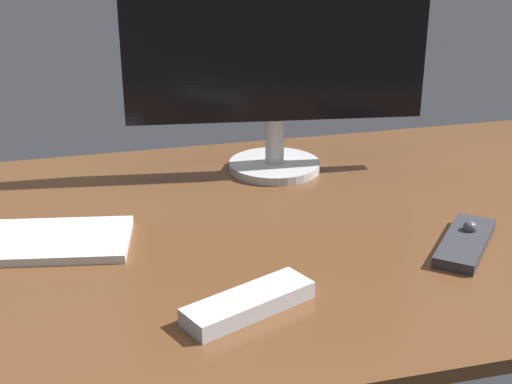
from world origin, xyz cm
name	(u,v)px	position (x,y,z in cm)	size (l,w,h in cm)	color
desk	(279,230)	(0.00, 0.00, 1.00)	(140.00, 84.00, 2.00)	brown
monitor	(276,47)	(6.16, 24.30, 25.71)	(55.16, 17.54, 42.80)	#BBBBBB
keyboard	(11,242)	(-41.33, 2.63, 2.66)	(35.43, 14.06, 1.33)	silver
media_remote	(465,242)	(24.94, -14.86, 2.90)	(15.90, 17.10, 3.13)	#2D2D33
tv_remote	(249,303)	(-11.04, -24.32, 3.17)	(17.85, 5.42, 2.34)	#B7B7BC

